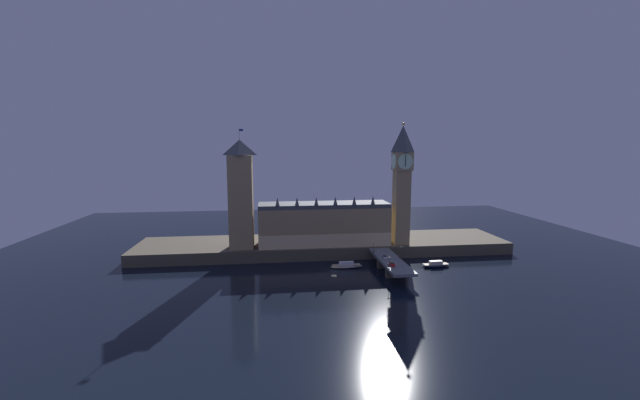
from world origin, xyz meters
name	(u,v)px	position (x,y,z in m)	size (l,w,h in m)	color
ground_plane	(334,271)	(0.00, 0.00, 0.00)	(400.00, 400.00, 0.00)	black
embankment	(324,246)	(0.00, 39.00, 3.37)	(220.00, 42.00, 6.74)	#4C4438
parliament_hall	(324,224)	(-1.24, 30.43, 18.80)	(75.14, 20.23, 29.02)	#9E845B
clock_tower	(402,181)	(43.42, 25.75, 43.86)	(10.53, 10.64, 70.03)	#9E845B
victoria_tower	(241,194)	(-48.19, 28.03, 37.09)	(13.32, 13.32, 66.40)	#9E845B
bridge	(391,263)	(28.41, -5.00, 4.82)	(11.19, 46.00, 6.49)	slate
car_northbound_lead	(384,257)	(25.95, -1.86, 7.12)	(2.06, 4.33, 1.35)	silver
car_northbound_trail	(392,264)	(25.95, -15.02, 7.21)	(1.85, 4.77, 1.54)	red
pedestrian_near_rail	(388,265)	(23.49, -16.70, 7.41)	(0.38, 0.38, 1.73)	black
pedestrian_mid_walk	(399,257)	(33.34, -3.36, 7.45)	(0.38, 0.38, 1.81)	black
pedestrian_far_rail	(374,251)	(23.49, 9.31, 7.48)	(0.38, 0.38, 1.85)	black
street_lamp_near	(389,261)	(23.09, -19.72, 10.39)	(1.34, 0.60, 6.23)	#2D3333
street_lamp_mid	(401,251)	(33.74, -5.00, 10.87)	(1.34, 0.60, 7.01)	#2D3333
street_lamp_far	(373,245)	(23.09, 9.72, 10.46)	(1.34, 0.60, 6.34)	#2D3333
boat_upstream	(346,266)	(7.30, 4.39, 1.23)	(17.09, 4.67, 3.35)	#B2A893
boat_downstream	(436,265)	(54.69, 0.37, 1.20)	(15.42, 4.92, 3.29)	#1E2842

